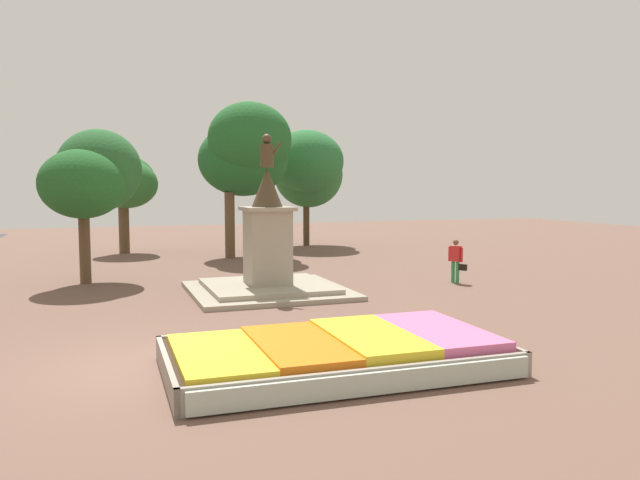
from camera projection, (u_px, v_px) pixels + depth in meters
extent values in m
plane|color=brown|center=(138.00, 368.00, 11.97)|extent=(84.60, 84.60, 0.00)
cube|color=#38281C|center=(334.00, 356.00, 11.98)|extent=(6.23, 3.37, 0.42)
cube|color=gray|center=(370.00, 382.00, 10.38)|extent=(6.40, 0.16, 0.46)
cube|color=gray|center=(307.00, 335.00, 13.59)|extent=(6.40, 0.16, 0.46)
cube|color=gray|center=(167.00, 371.00, 10.97)|extent=(0.14, 3.51, 0.46)
cube|color=gray|center=(476.00, 342.00, 13.00)|extent=(0.14, 3.51, 0.46)
cube|color=yellow|center=(217.00, 353.00, 11.23)|extent=(1.53, 3.12, 0.10)
cube|color=orange|center=(297.00, 345.00, 11.72)|extent=(1.53, 3.12, 0.15)
cube|color=yellow|center=(370.00, 338.00, 12.20)|extent=(1.53, 3.12, 0.20)
cube|color=#D86699|center=(438.00, 332.00, 12.68)|extent=(1.53, 3.12, 0.20)
cube|color=#B2BCAD|center=(371.00, 383.00, 10.33)|extent=(6.08, 0.26, 0.38)
cube|color=gray|center=(268.00, 291.00, 20.22)|extent=(4.92, 4.92, 0.15)
cube|color=#9F9581|center=(268.00, 286.00, 20.21)|extent=(3.88, 3.88, 0.15)
cube|color=#9E937F|center=(268.00, 247.00, 20.10)|extent=(1.33, 1.33, 2.37)
cube|color=#9E937F|center=(267.00, 209.00, 19.99)|extent=(1.57, 1.57, 0.12)
cone|color=#473823|center=(267.00, 187.00, 19.92)|extent=(1.00, 1.00, 1.26)
cylinder|color=#473823|center=(267.00, 156.00, 19.84)|extent=(0.42, 0.42, 0.73)
sphere|color=#473823|center=(267.00, 139.00, 19.79)|extent=(0.32, 0.32, 0.32)
cylinder|color=#473823|center=(275.00, 151.00, 19.82)|extent=(0.48, 0.25, 0.62)
cylinder|color=#338C4C|center=(453.00, 272.00, 22.36)|extent=(0.13, 0.13, 0.78)
cylinder|color=#338C4C|center=(458.00, 272.00, 22.24)|extent=(0.13, 0.13, 0.78)
cube|color=red|center=(456.00, 254.00, 22.24)|extent=(0.38, 0.44, 0.55)
cylinder|color=red|center=(450.00, 254.00, 22.40)|extent=(0.09, 0.09, 0.52)
cylinder|color=red|center=(462.00, 255.00, 22.09)|extent=(0.09, 0.09, 0.52)
sphere|color=brown|center=(456.00, 242.00, 22.20)|extent=(0.20, 0.20, 0.20)
cube|color=black|center=(463.00, 267.00, 22.09)|extent=(0.24, 0.30, 0.22)
cylinder|color=brown|center=(85.00, 246.00, 22.11)|extent=(0.39, 0.39, 2.64)
ellipsoid|color=#225C25|center=(83.00, 184.00, 21.41)|extent=(2.93, 3.04, 2.40)
ellipsoid|color=#275D2C|center=(99.00, 170.00, 22.45)|extent=(3.01, 3.26, 2.94)
cylinder|color=brown|center=(230.00, 225.00, 29.80)|extent=(0.47, 0.47, 3.15)
ellipsoid|color=#205C28|center=(243.00, 160.00, 30.23)|extent=(4.35, 4.42, 3.51)
ellipsoid|color=#225F29|center=(250.00, 139.00, 29.11)|extent=(3.93, 3.54, 3.41)
cylinder|color=#4C3823|center=(306.00, 223.00, 36.02)|extent=(0.36, 0.36, 2.54)
ellipsoid|color=#2E6B34|center=(309.00, 175.00, 36.00)|extent=(4.00, 3.54, 3.77)
ellipsoid|color=#2B6E36|center=(306.00, 161.00, 34.75)|extent=(4.16, 4.25, 3.48)
cylinder|color=brown|center=(124.00, 229.00, 31.96)|extent=(0.52, 0.52, 2.51)
ellipsoid|color=#2D692F|center=(126.00, 184.00, 31.43)|extent=(3.12, 3.08, 2.45)
ellipsoid|color=#316832|center=(129.00, 181.00, 32.08)|extent=(2.67, 2.66, 2.59)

